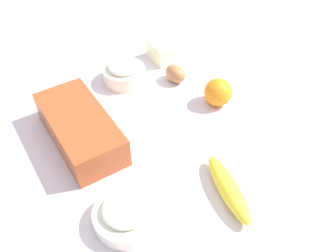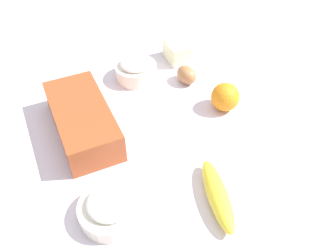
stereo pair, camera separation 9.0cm
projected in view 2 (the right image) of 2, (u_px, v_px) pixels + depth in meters
The scene contains 8 objects.
ground_plane at pixel (168, 140), 0.93m from camera, with size 2.40×2.40×0.02m, color silver.
loaf_pan at pixel (83, 119), 0.91m from camera, with size 0.29×0.15×0.08m.
flour_bowl at pixel (111, 208), 0.75m from camera, with size 0.14×0.14×0.06m.
sugar_bowl at pixel (136, 69), 1.08m from camera, with size 0.12×0.12×0.07m.
banana at pixel (218, 194), 0.78m from camera, with size 0.19×0.04×0.04m, color yellow.
orange_fruit at pixel (225, 97), 0.98m from camera, with size 0.08×0.08×0.08m, color orange.
butter_block at pixel (177, 52), 1.16m from camera, with size 0.09×0.06×0.06m, color #F4EDB2.
egg_near_butter at pixel (187, 75), 1.07m from camera, with size 0.05×0.05×0.07m, color #A77044.
Camera 2 is at (-0.57, 0.31, 0.66)m, focal length 39.22 mm.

